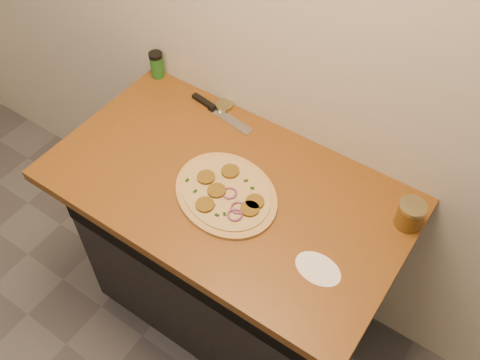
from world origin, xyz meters
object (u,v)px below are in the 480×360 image
Objects in this scene: chefs_knife at (216,110)px; spice_shaker at (157,65)px; pizza at (226,193)px; salsa_jar at (410,214)px.

spice_shaker is at bearing 173.19° from chefs_knife.
salsa_jar reaches higher than pizza.
salsa_jar is 0.86× the size of spice_shaker.
spice_shaker is (-0.58, 0.34, 0.05)m from pizza.
pizza is at bearing -30.77° from spice_shaker.
chefs_knife is 3.16× the size of salsa_jar.
salsa_jar is at bearing -6.05° from spice_shaker.
chefs_knife is 2.71× the size of spice_shaker.
salsa_jar is 1.11m from spice_shaker.
pizza reaches higher than chefs_knife.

